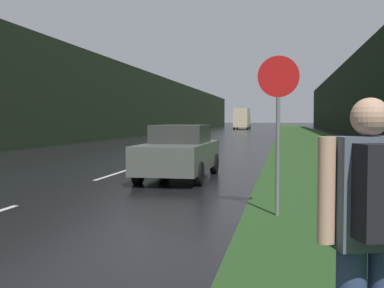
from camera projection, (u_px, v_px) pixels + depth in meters
grass_verge at (311, 140)px, 40.20m from camera, size 6.00×240.00×0.02m
lane_stripe_c at (113, 174)px, 14.85m from camera, size 0.12×3.00×0.01m
lane_stripe_d at (167, 157)px, 21.72m from camera, size 0.12×3.00×0.01m
lane_stripe_e at (195, 148)px, 28.58m from camera, size 0.12×3.00×0.01m
lane_stripe_f at (212, 143)px, 35.45m from camera, size 0.12×3.00×0.01m
treeline_far_side at (140, 104)px, 53.18m from camera, size 2.00×140.00×7.00m
treeline_near_side at (367, 93)px, 48.68m from camera, size 2.00×140.00×8.79m
stop_sign at (278, 117)px, 8.28m from camera, size 0.71×0.07×2.79m
hitchhiker_with_backpack at (371, 229)px, 2.82m from camera, size 0.60×0.52×1.81m
car_passing_near at (180, 152)px, 13.85m from camera, size 1.82×4.55×1.54m
delivery_truck at (242, 118)px, 87.74m from camera, size 2.64×8.76×3.78m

